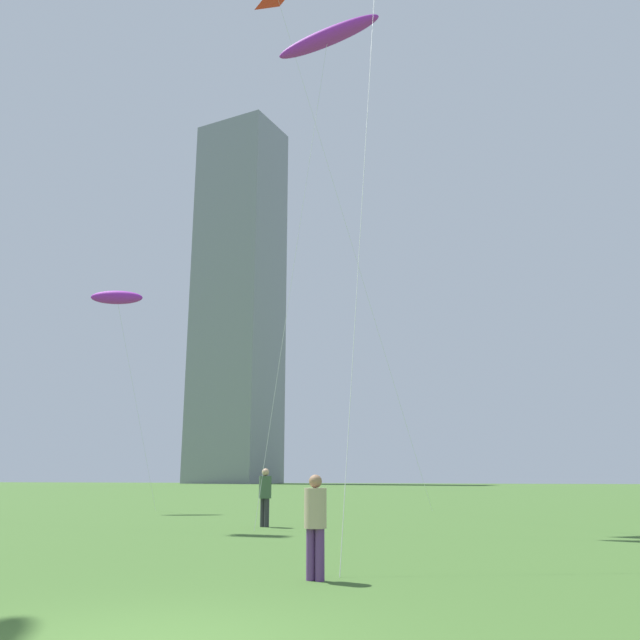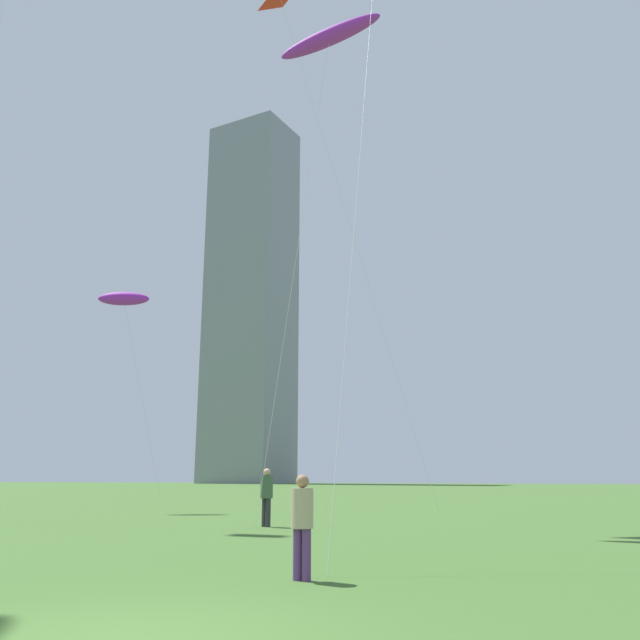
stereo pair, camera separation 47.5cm
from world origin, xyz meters
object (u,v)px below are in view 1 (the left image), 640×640
person_standing_2 (265,493)px  kite_flying_4 (278,1)px  distant_highrise_0 (238,296)px  kite_flying_0 (117,298)px  person_standing_0 (315,518)px  kite_flying_1 (328,37)px

person_standing_2 → kite_flying_4: bearing=135.0°
person_standing_2 → distant_highrise_0: 131.34m
kite_flying_0 → person_standing_2: bearing=-34.1°
person_standing_2 → kite_flying_0: kite_flying_0 is taller
person_standing_2 → kite_flying_0: 16.31m
person_standing_0 → kite_flying_1: size_ratio=0.08×
kite_flying_1 → kite_flying_4: bearing=142.6°
kite_flying_0 → kite_flying_4: kite_flying_4 is taller
kite_flying_4 → distant_highrise_0: 122.31m
kite_flying_0 → kite_flying_1: size_ratio=0.55×
kite_flying_0 → kite_flying_1: bearing=-25.3°
person_standing_0 → kite_flying_1: bearing=-64.7°
kite_flying_4 → distant_highrise_0: distant_highrise_0 is taller
person_standing_0 → person_standing_2: bearing=-53.8°
person_standing_2 → kite_flying_1: (1.87, 1.34, 18.09)m
kite_flying_1 → kite_flying_4: 5.66m
kite_flying_4 → distant_highrise_0: (-47.12, 111.18, 19.44)m
distant_highrise_0 → person_standing_0: bearing=-54.8°
kite_flying_4 → kite_flying_1: bearing=-37.4°
distant_highrise_0 → kite_flying_4: bearing=-54.7°
person_standing_0 → kite_flying_4: size_ratio=0.07×
kite_flying_1 → kite_flying_4: size_ratio=0.82×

